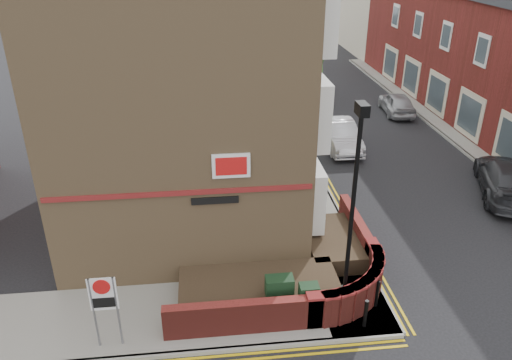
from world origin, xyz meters
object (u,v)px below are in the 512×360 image
(lamppost, at_px, (352,214))
(utility_cabinet_large, at_px, (279,295))
(zone_sign, at_px, (104,300))
(silver_car_near, at_px, (340,135))

(lamppost, bearing_deg, utility_cabinet_large, 176.99)
(zone_sign, xyz_separation_m, silver_car_near, (9.82, 13.09, -0.93))
(utility_cabinet_large, height_order, zone_sign, zone_sign)
(lamppost, height_order, zone_sign, lamppost)
(utility_cabinet_large, xyz_separation_m, zone_sign, (-4.70, -0.80, 0.92))
(zone_sign, distance_m, silver_car_near, 16.39)
(lamppost, relative_size, utility_cabinet_large, 5.25)
(zone_sign, bearing_deg, silver_car_near, 53.14)
(lamppost, xyz_separation_m, silver_car_near, (3.22, 12.39, -2.63))
(utility_cabinet_large, relative_size, zone_sign, 0.55)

